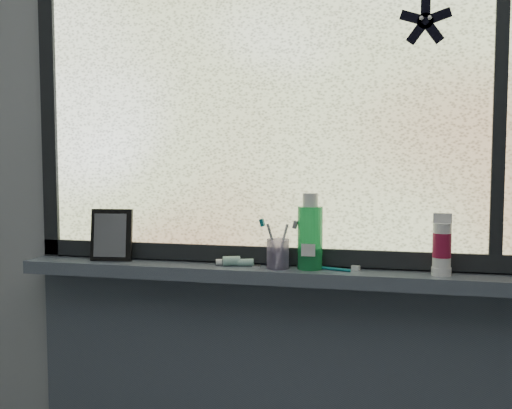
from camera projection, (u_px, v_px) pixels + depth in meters
The scene contains 13 objects.
wall_back at pixel (284, 189), 1.73m from camera, with size 3.00×0.01×2.50m, color #9EA3A8.
windowsill at pixel (280, 275), 1.68m from camera, with size 1.62×0.14×0.04m, color #495362.
window_pane at pixel (283, 95), 1.69m from camera, with size 1.50×0.01×1.00m, color silver.
frame_bottom at pixel (283, 255), 1.72m from camera, with size 1.60×0.03×0.05m, color black.
frame_left at pixel (50, 101), 1.86m from camera, with size 0.05×0.03×1.10m, color black.
frame_mullion at pixel (500, 89), 1.55m from camera, with size 0.04×0.03×1.00m, color black.
starfish_sticker at pixel (425, 21), 1.57m from camera, with size 0.15×0.02×0.15m, color black, non-canonical shape.
vanity_mirror at pixel (112, 235), 1.80m from camera, with size 0.13×0.07×0.16m, color black.
toothpaste_tube at pixel (237, 261), 1.71m from camera, with size 0.16×0.03×0.03m, color silver, non-canonical shape.
toothbrush_cup at pixel (278, 254), 1.67m from camera, with size 0.07×0.07×0.09m, color #AA99CB.
toothbrush_lying at pixel (324, 267), 1.65m from camera, with size 0.20×0.02×0.01m, color #0D6F78, non-canonical shape.
mouthwash_bottle at pixel (310, 231), 1.65m from camera, with size 0.07×0.07×0.18m, color green.
cream_tube at pixel (442, 242), 1.56m from camera, with size 0.05×0.05×0.12m, color silver.
Camera 1 is at (0.31, -0.40, 1.33)m, focal length 40.00 mm.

